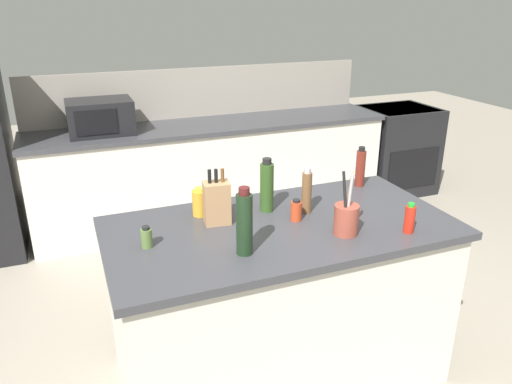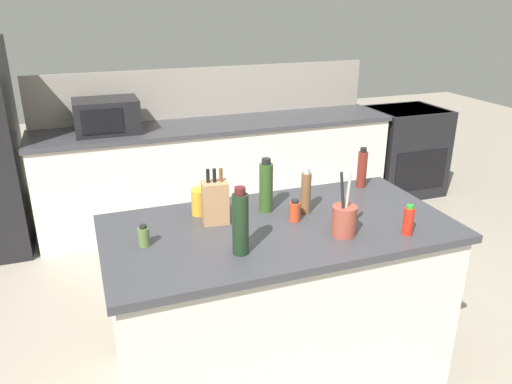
% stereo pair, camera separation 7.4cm
% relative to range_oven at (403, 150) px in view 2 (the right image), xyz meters
% --- Properties ---
extents(ground_plane, '(14.00, 14.00, 0.00)m').
position_rel_range_oven_xyz_m(ground_plane, '(-2.37, -2.20, -0.47)').
color(ground_plane, gray).
extents(back_counter_run, '(3.29, 0.66, 0.94)m').
position_rel_range_oven_xyz_m(back_counter_run, '(-2.07, 0.00, 0.00)').
color(back_counter_run, beige).
rests_on(back_counter_run, ground_plane).
extents(wall_backsplash, '(3.25, 0.03, 0.46)m').
position_rel_range_oven_xyz_m(wall_backsplash, '(-2.07, 0.32, 0.70)').
color(wall_backsplash, gray).
rests_on(wall_backsplash, back_counter_run).
extents(kitchen_island, '(1.77, 0.90, 0.94)m').
position_rel_range_oven_xyz_m(kitchen_island, '(-2.37, -2.20, 0.00)').
color(kitchen_island, beige).
rests_on(kitchen_island, ground_plane).
extents(range_oven, '(0.76, 0.65, 0.92)m').
position_rel_range_oven_xyz_m(range_oven, '(0.00, 0.00, 0.00)').
color(range_oven, black).
rests_on(range_oven, ground_plane).
extents(microwave, '(0.53, 0.39, 0.28)m').
position_rel_range_oven_xyz_m(microwave, '(-3.03, 0.00, 0.61)').
color(microwave, black).
rests_on(microwave, back_counter_run).
extents(knife_block, '(0.14, 0.12, 0.29)m').
position_rel_range_oven_xyz_m(knife_block, '(-2.66, -2.06, 0.59)').
color(knife_block, '#A87C54').
rests_on(knife_block, kitchen_island).
extents(utensil_crock, '(0.12, 0.12, 0.32)m').
position_rel_range_oven_xyz_m(utensil_crock, '(-2.12, -2.41, 0.56)').
color(utensil_crock, brown).
rests_on(utensil_crock, kitchen_island).
extents(honey_jar, '(0.08, 0.08, 0.15)m').
position_rel_range_oven_xyz_m(honey_jar, '(-2.72, -1.93, 0.55)').
color(honey_jar, gold).
rests_on(honey_jar, kitchen_island).
extents(hot_sauce_bottle, '(0.05, 0.05, 0.15)m').
position_rel_range_oven_xyz_m(hot_sauce_bottle, '(-1.82, -2.51, 0.55)').
color(hot_sauce_bottle, red).
rests_on(hot_sauce_bottle, kitchen_island).
extents(vinegar_bottle, '(0.06, 0.06, 0.25)m').
position_rel_range_oven_xyz_m(vinegar_bottle, '(-1.69, -1.86, 0.59)').
color(vinegar_bottle, maroon).
rests_on(vinegar_bottle, kitchen_island).
extents(olive_oil_bottle, '(0.07, 0.07, 0.30)m').
position_rel_range_oven_xyz_m(olive_oil_bottle, '(-2.37, -2.00, 0.61)').
color(olive_oil_bottle, '#2D4C1E').
rests_on(olive_oil_bottle, kitchen_island).
extents(spice_jar_paprika, '(0.06, 0.06, 0.12)m').
position_rel_range_oven_xyz_m(spice_jar_paprika, '(-2.27, -2.17, 0.53)').
color(spice_jar_paprika, '#B73D1E').
rests_on(spice_jar_paprika, kitchen_island).
extents(pepper_grinder, '(0.05, 0.05, 0.25)m').
position_rel_range_oven_xyz_m(pepper_grinder, '(-2.18, -2.10, 0.59)').
color(pepper_grinder, brown).
rests_on(pepper_grinder, kitchen_island).
extents(spice_jar_oregano, '(0.05, 0.05, 0.11)m').
position_rel_range_oven_xyz_m(spice_jar_oregano, '(-3.04, -2.19, 0.52)').
color(spice_jar_oregano, '#567038').
rests_on(spice_jar_oregano, kitchen_island).
extents(wine_bottle, '(0.07, 0.07, 0.32)m').
position_rel_range_oven_xyz_m(wine_bottle, '(-2.64, -2.41, 0.62)').
color(wine_bottle, black).
rests_on(wine_bottle, kitchen_island).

